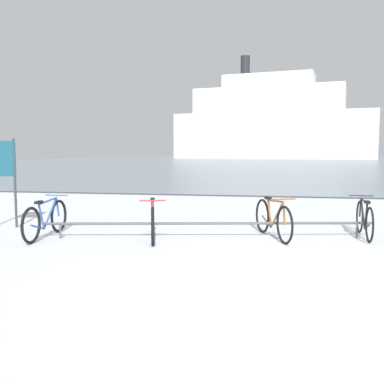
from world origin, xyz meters
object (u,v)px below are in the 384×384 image
(bicycle_1, at_px, (153,220))
(bicycle_2, at_px, (273,219))
(ferry_ship, at_px, (271,124))
(bicycle_0, at_px, (46,219))
(info_sign, at_px, (3,168))
(bicycle_3, at_px, (364,219))

(bicycle_1, xyz_separation_m, bicycle_2, (2.19, 0.50, 0.01))
(bicycle_1, distance_m, ferry_ship, 76.42)
(bicycle_0, relative_size, ferry_ship, 0.05)
(bicycle_1, xyz_separation_m, info_sign, (-3.46, 0.67, 0.92))
(bicycle_3, bearing_deg, bicycle_2, -166.92)
(bicycle_0, xyz_separation_m, ferry_ship, (4.22, 76.35, 6.08))
(bicycle_3, height_order, ferry_ship, ferry_ship)
(bicycle_1, bearing_deg, ferry_ship, 88.35)
(ferry_ship, bearing_deg, bicycle_2, -90.00)
(bicycle_0, relative_size, info_sign, 0.93)
(info_sign, bearing_deg, bicycle_1, -10.95)
(bicycle_3, relative_size, ferry_ship, 0.04)
(bicycle_2, relative_size, info_sign, 0.87)
(bicycle_0, bearing_deg, bicycle_3, 10.53)
(bicycle_1, relative_size, ferry_ship, 0.05)
(bicycle_2, bearing_deg, bicycle_0, -170.52)
(bicycle_0, distance_m, bicycle_3, 6.03)
(bicycle_0, height_order, bicycle_3, bicycle_0)
(info_sign, relative_size, ferry_ship, 0.05)
(bicycle_2, xyz_separation_m, ferry_ship, (0.00, 75.64, 6.07))
(bicycle_1, bearing_deg, bicycle_0, -174.35)
(bicycle_2, height_order, ferry_ship, ferry_ship)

